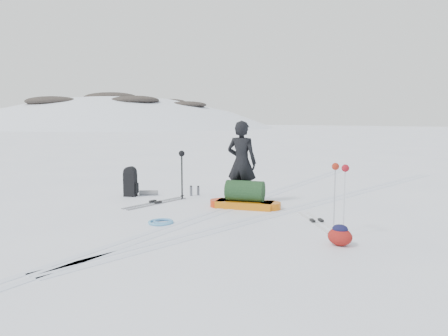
{
  "coord_description": "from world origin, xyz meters",
  "views": [
    {
      "loc": [
        5.62,
        -7.89,
        2.06
      ],
      "look_at": [
        0.02,
        -0.12,
        0.95
      ],
      "focal_mm": 35.0,
      "sensor_mm": 36.0,
      "label": 1
    }
  ],
  "objects": [
    {
      "name": "ground",
      "position": [
        0.0,
        0.0,
        0.0
      ],
      "size": [
        200.0,
        200.0,
        0.0
      ],
      "primitive_type": "plane",
      "color": "white",
      "rests_on": "ground"
    },
    {
      "name": "ski_poles_black",
      "position": [
        -1.59,
        0.31,
        1.02
      ],
      "size": [
        0.15,
        0.16,
        1.24
      ],
      "rotation": [
        0.0,
        0.0,
        -0.16
      ],
      "color": "black",
      "rests_on": "ground"
    },
    {
      "name": "expedition_rucksack",
      "position": [
        -2.94,
        -0.1,
        0.36
      ],
      "size": [
        0.69,
        0.76,
        0.79
      ],
      "rotation": [
        0.0,
        0.0,
        0.39
      ],
      "color": "black",
      "rests_on": "ground"
    },
    {
      "name": "pulk_sled",
      "position": [
        0.27,
        0.36,
        0.24
      ],
      "size": [
        1.72,
        0.99,
        0.63
      ],
      "rotation": [
        0.0,
        0.0,
        0.34
      ],
      "color": "#C86A0B",
      "rests_on": "ground"
    },
    {
      "name": "ski_poles_silver",
      "position": [
        2.89,
        -0.67,
        1.07
      ],
      "size": [
        0.36,
        0.28,
        1.27
      ],
      "rotation": [
        0.0,
        0.0,
        -0.41
      ],
      "color": "#A9AAB0",
      "rests_on": "ground"
    },
    {
      "name": "skier",
      "position": [
        -0.05,
        0.71,
        0.99
      ],
      "size": [
        0.81,
        0.61,
        1.99
      ],
      "primitive_type": "imported",
      "rotation": [
        0.0,
        0.0,
        3.34
      ],
      "color": "black",
      "rests_on": "ground"
    },
    {
      "name": "small_daypack",
      "position": [
        3.13,
        -1.22,
        0.17
      ],
      "size": [
        0.51,
        0.49,
        0.35
      ],
      "rotation": [
        0.0,
        0.0,
        -0.64
      ],
      "color": "maroon",
      "rests_on": "ground"
    },
    {
      "name": "touring_skis_white",
      "position": [
        2.17,
        0.04,
        0.01
      ],
      "size": [
        1.37,
        1.42,
        0.06
      ],
      "rotation": [
        0.0,
        0.0,
        -0.8
      ],
      "color": "silver",
      "rests_on": "ground"
    },
    {
      "name": "stuff_sack",
      "position": [
        0.14,
        0.72,
        0.12
      ],
      "size": [
        0.45,
        0.39,
        0.23
      ],
      "rotation": [
        0.0,
        0.0,
        0.33
      ],
      "color": "black",
      "rests_on": "ground"
    },
    {
      "name": "ski_tracks",
      "position": [
        0.61,
        0.88,
        0.0
      ],
      "size": [
        3.38,
        17.97,
        0.01
      ],
      "color": "silver",
      "rests_on": "ground"
    },
    {
      "name": "thermos_pair",
      "position": [
        -1.68,
        0.92,
        0.13
      ],
      "size": [
        0.18,
        0.27,
        0.27
      ],
      "rotation": [
        0.0,
        0.0,
        0.31
      ],
      "color": "slate",
      "rests_on": "ground"
    },
    {
      "name": "touring_skis_grey",
      "position": [
        -1.77,
        -0.46,
        0.02
      ],
      "size": [
        0.35,
        1.87,
        0.07
      ],
      "rotation": [
        0.0,
        0.0,
        1.53
      ],
      "color": "#919299",
      "rests_on": "ground"
    },
    {
      "name": "rope_coil",
      "position": [
        -0.26,
        -1.82,
        0.03
      ],
      "size": [
        0.52,
        0.52,
        0.06
      ],
      "rotation": [
        0.0,
        0.0,
        -0.05
      ],
      "color": "#55A2CF",
      "rests_on": "ground"
    }
  ]
}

